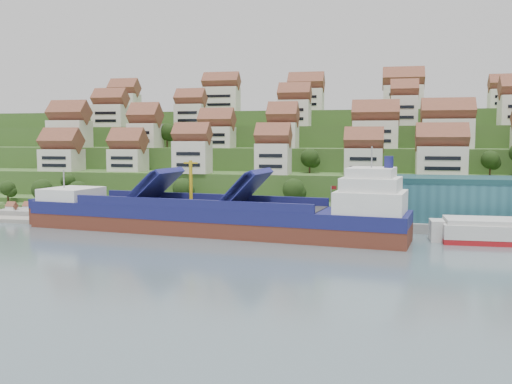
# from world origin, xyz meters

# --- Properties ---
(ground) EXTENTS (300.00, 300.00, 0.00)m
(ground) POSITION_xyz_m (0.00, 0.00, 0.00)
(ground) COLOR slate
(ground) RESTS_ON ground
(quay) EXTENTS (180.00, 14.00, 2.20)m
(quay) POSITION_xyz_m (20.00, 15.00, 1.10)
(quay) COLOR gray
(quay) RESTS_ON ground
(pebble_beach) EXTENTS (45.00, 20.00, 1.00)m
(pebble_beach) POSITION_xyz_m (-58.00, 12.00, 0.50)
(pebble_beach) COLOR gray
(pebble_beach) RESTS_ON ground
(hillside) EXTENTS (260.00, 128.00, 31.00)m
(hillside) POSITION_xyz_m (0.00, 103.55, 10.66)
(hillside) COLOR #2D4C1E
(hillside) RESTS_ON ground
(hillside_village) EXTENTS (156.54, 64.55, 29.24)m
(hillside_village) POSITION_xyz_m (1.39, 60.47, 24.36)
(hillside_village) COLOR silver
(hillside_village) RESTS_ON ground
(hillside_trees) EXTENTS (143.62, 62.32, 29.40)m
(hillside_trees) POSITION_xyz_m (-11.49, 37.63, 13.69)
(hillside_trees) COLOR #1F3712
(hillside_trees) RESTS_ON ground
(warehouse) EXTENTS (60.00, 15.00, 10.00)m
(warehouse) POSITION_xyz_m (52.00, 17.00, 7.20)
(warehouse) COLOR #275D6B
(warehouse) RESTS_ON quay
(flagpole) EXTENTS (1.28, 0.16, 8.00)m
(flagpole) POSITION_xyz_m (18.11, 10.00, 6.88)
(flagpole) COLOR gray
(flagpole) RESTS_ON quay
(beach_huts) EXTENTS (14.40, 3.70, 2.20)m
(beach_huts) POSITION_xyz_m (-60.00, 10.75, 2.10)
(beach_huts) COLOR white
(beach_huts) RESTS_ON pebble_beach
(cargo_ship) EXTENTS (88.04, 24.20, 19.42)m
(cargo_ship) POSITION_xyz_m (-5.61, -1.05, 3.61)
(cargo_ship) COLOR #5E2A1C
(cargo_ship) RESTS_ON ground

